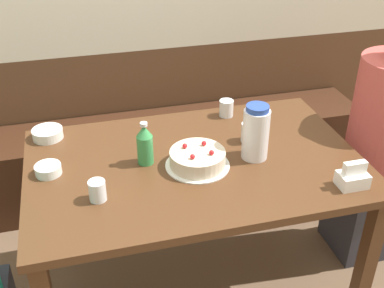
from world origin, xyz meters
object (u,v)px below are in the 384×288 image
(water_pitcher, at_px, (256,133))
(napkin_holder, at_px, (353,177))
(glass_tumbler_short, at_px, (249,132))
(glass_shot_small, at_px, (97,191))
(soju_bottle, at_px, (145,144))
(bowl_rice_small, at_px, (48,134))
(birthday_cake, at_px, (198,159))
(glass_water_tall, at_px, (226,108))
(bench_seat, at_px, (159,157))
(bowl_soup_white, at_px, (48,170))
(person_teal_shirt, at_px, (381,150))

(water_pitcher, xyz_separation_m, napkin_holder, (0.28, -0.29, -0.08))
(glass_tumbler_short, distance_m, glass_shot_small, 0.72)
(soju_bottle, xyz_separation_m, bowl_rice_small, (-0.38, 0.30, -0.06))
(birthday_cake, relative_size, glass_shot_small, 3.30)
(water_pitcher, distance_m, glass_water_tall, 0.38)
(bench_seat, relative_size, water_pitcher, 10.57)
(bowl_soup_white, height_order, glass_water_tall, glass_water_tall)
(water_pitcher, distance_m, bowl_soup_white, 0.83)
(water_pitcher, bearing_deg, glass_water_tall, 89.64)
(water_pitcher, height_order, soju_bottle, water_pitcher)
(birthday_cake, distance_m, bowl_soup_white, 0.59)
(soju_bottle, xyz_separation_m, bowl_soup_white, (-0.38, 0.02, -0.07))
(bench_seat, xyz_separation_m, bowl_soup_white, (-0.58, -0.77, 0.51))
(birthday_cake, xyz_separation_m, glass_shot_small, (-0.41, -0.12, 0.01))
(water_pitcher, height_order, glass_shot_small, water_pitcher)
(bowl_soup_white, bearing_deg, water_pitcher, -6.09)
(water_pitcher, xyz_separation_m, person_teal_shirt, (0.69, 0.09, -0.25))
(birthday_cake, distance_m, person_teal_shirt, 0.95)
(soju_bottle, bearing_deg, bench_seat, 76.11)
(glass_shot_small, distance_m, person_teal_shirt, 1.37)
(napkin_holder, bearing_deg, soju_bottle, 153.77)
(birthday_cake, distance_m, glass_tumbler_short, 0.30)
(birthday_cake, relative_size, bowl_soup_white, 2.52)
(birthday_cake, xyz_separation_m, glass_tumbler_short, (0.26, 0.13, 0.01))
(water_pitcher, xyz_separation_m, glass_shot_small, (-0.65, -0.13, -0.08))
(glass_shot_small, xyz_separation_m, person_teal_shirt, (1.34, 0.22, -0.17))
(bowl_soup_white, relative_size, glass_water_tall, 1.30)
(bench_seat, xyz_separation_m, soju_bottle, (-0.20, -0.79, 0.58))
(bowl_soup_white, xyz_separation_m, bowl_rice_small, (-0.00, 0.29, 0.00))
(glass_water_tall, xyz_separation_m, glass_shot_small, (-0.65, -0.50, -0.00))
(soju_bottle, bearing_deg, glass_shot_small, -136.69)
(soju_bottle, bearing_deg, water_pitcher, -9.08)
(bench_seat, relative_size, glass_water_tall, 31.28)
(water_pitcher, distance_m, napkin_holder, 0.41)
(water_pitcher, bearing_deg, napkin_holder, -45.38)
(bench_seat, distance_m, person_teal_shirt, 1.26)
(bowl_rice_small, relative_size, glass_tumbler_short, 1.57)
(water_pitcher, bearing_deg, bench_seat, 105.83)
(glass_tumbler_short, xyz_separation_m, person_teal_shirt, (0.67, -0.03, -0.18))
(napkin_holder, relative_size, bowl_rice_small, 0.83)
(bowl_soup_white, bearing_deg, soju_bottle, -2.61)
(soju_bottle, distance_m, bowl_rice_small, 0.49)
(soju_bottle, relative_size, bowl_rice_small, 1.38)
(bowl_soup_white, bearing_deg, bench_seat, 53.29)
(bench_seat, height_order, bowl_soup_white, bowl_soup_white)
(bowl_soup_white, bearing_deg, person_teal_shirt, 0.23)
(glass_tumbler_short, bearing_deg, glass_water_tall, 94.29)
(water_pitcher, relative_size, glass_shot_small, 2.99)
(birthday_cake, distance_m, napkin_holder, 0.59)
(glass_tumbler_short, height_order, person_teal_shirt, person_teal_shirt)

